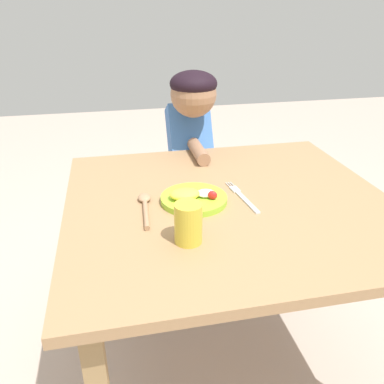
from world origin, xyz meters
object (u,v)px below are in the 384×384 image
plate (193,198)px  spoon (145,205)px  fork (242,197)px  person (190,164)px  drinking_cup (188,223)px

plate → spoon: bearing=-177.9°
plate → spoon: 0.15m
fork → person: person is taller
spoon → plate: bearing=-84.6°
drinking_cup → person: (0.16, 0.76, -0.15)m
plate → spoon: size_ratio=0.99×
fork → spoon: (-0.31, -0.00, 0.01)m
fork → person: size_ratio=0.22×
drinking_cup → person: person is taller
drinking_cup → plate: bearing=74.8°
plate → person: (0.10, 0.55, -0.11)m
drinking_cup → spoon: bearing=113.9°
fork → spoon: 0.31m
spoon → person: (0.25, 0.55, -0.11)m
person → spoon: bearing=65.6°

